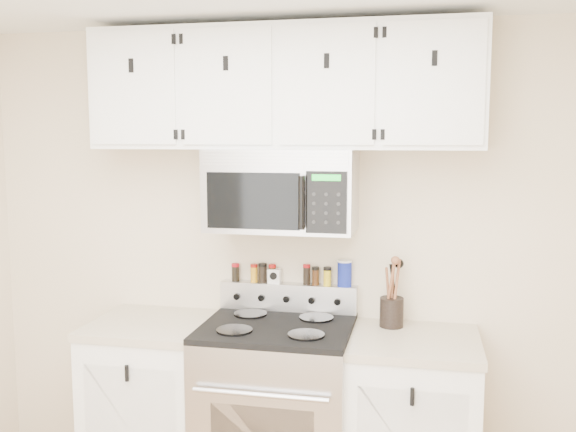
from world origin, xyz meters
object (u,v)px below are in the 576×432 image
Objects in this scene: microwave at (282,190)px; salt_canister at (345,273)px; range at (277,411)px; utensil_crock at (392,310)px.

salt_canister is (0.31, 0.16, -0.46)m from microwave.
microwave is at bearing 89.77° from range.
salt_canister is (0.31, 0.28, 0.69)m from range.
microwave reaches higher than salt_canister.
microwave is 0.57m from salt_canister.
utensil_crock is 0.32m from salt_canister.
range is 0.80m from utensil_crock.
microwave is at bearing -153.38° from salt_canister.
range is at bearing -137.76° from salt_canister.
salt_canister is at bearing 42.24° from range.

